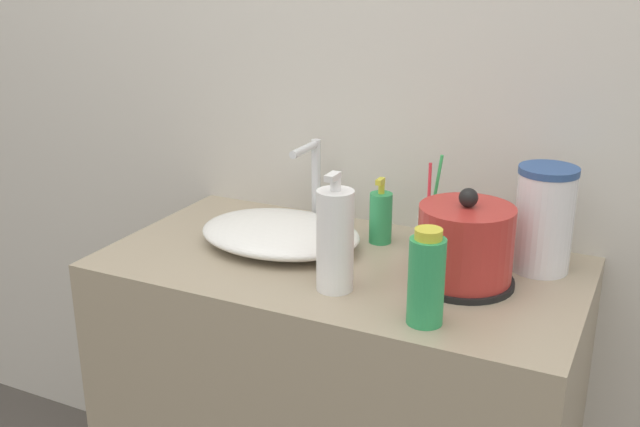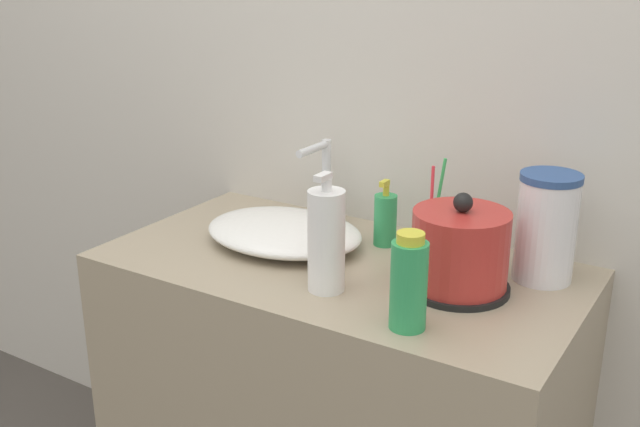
{
  "view_description": "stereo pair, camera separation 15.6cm",
  "coord_description": "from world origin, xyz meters",
  "px_view_note": "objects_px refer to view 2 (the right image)",
  "views": [
    {
      "loc": [
        0.6,
        -1.06,
        1.45
      ],
      "look_at": [
        -0.05,
        0.26,
        0.94
      ],
      "focal_mm": 42.0,
      "sensor_mm": 36.0,
      "label": 1
    },
    {
      "loc": [
        0.73,
        -0.99,
        1.45
      ],
      "look_at": [
        -0.05,
        0.26,
        0.94
      ],
      "focal_mm": 42.0,
      "sensor_mm": 36.0,
      "label": 2
    }
  ],
  "objects_px": {
    "electric_kettle": "(460,254)",
    "mouthwash_bottle": "(409,283)",
    "lotion_bottle": "(326,240)",
    "toothbrush_cup": "(435,238)",
    "shampoo_bottle": "(385,219)",
    "water_pitcher": "(546,227)",
    "faucet": "(325,179)"
  },
  "relations": [
    {
      "from": "electric_kettle",
      "to": "mouthwash_bottle",
      "type": "bearing_deg",
      "value": -94.78
    },
    {
      "from": "lotion_bottle",
      "to": "mouthwash_bottle",
      "type": "distance_m",
      "value": 0.21
    },
    {
      "from": "electric_kettle",
      "to": "mouthwash_bottle",
      "type": "relative_size",
      "value": 1.14
    },
    {
      "from": "toothbrush_cup",
      "to": "shampoo_bottle",
      "type": "height_order",
      "value": "toothbrush_cup"
    },
    {
      "from": "shampoo_bottle",
      "to": "water_pitcher",
      "type": "distance_m",
      "value": 0.35
    },
    {
      "from": "faucet",
      "to": "water_pitcher",
      "type": "xyz_separation_m",
      "value": [
        0.54,
        -0.05,
        -0.0
      ]
    },
    {
      "from": "faucet",
      "to": "electric_kettle",
      "type": "relative_size",
      "value": 1.01
    },
    {
      "from": "electric_kettle",
      "to": "water_pitcher",
      "type": "distance_m",
      "value": 0.19
    },
    {
      "from": "faucet",
      "to": "lotion_bottle",
      "type": "bearing_deg",
      "value": -58.12
    },
    {
      "from": "faucet",
      "to": "water_pitcher",
      "type": "height_order",
      "value": "water_pitcher"
    },
    {
      "from": "faucet",
      "to": "water_pitcher",
      "type": "relative_size",
      "value": 0.92
    },
    {
      "from": "toothbrush_cup",
      "to": "mouthwash_bottle",
      "type": "bearing_deg",
      "value": -74.38
    },
    {
      "from": "toothbrush_cup",
      "to": "lotion_bottle",
      "type": "bearing_deg",
      "value": -113.24
    },
    {
      "from": "toothbrush_cup",
      "to": "water_pitcher",
      "type": "distance_m",
      "value": 0.24
    },
    {
      "from": "shampoo_bottle",
      "to": "faucet",
      "type": "bearing_deg",
      "value": 165.05
    },
    {
      "from": "shampoo_bottle",
      "to": "lotion_bottle",
      "type": "bearing_deg",
      "value": -87.35
    },
    {
      "from": "toothbrush_cup",
      "to": "mouthwash_bottle",
      "type": "height_order",
      "value": "toothbrush_cup"
    },
    {
      "from": "faucet",
      "to": "mouthwash_bottle",
      "type": "bearing_deg",
      "value": -43.45
    },
    {
      "from": "lotion_bottle",
      "to": "mouthwash_bottle",
      "type": "relative_size",
      "value": 1.34
    },
    {
      "from": "water_pitcher",
      "to": "lotion_bottle",
      "type": "bearing_deg",
      "value": -141.41
    },
    {
      "from": "mouthwash_bottle",
      "to": "toothbrush_cup",
      "type": "bearing_deg",
      "value": 105.62
    },
    {
      "from": "faucet",
      "to": "toothbrush_cup",
      "type": "distance_m",
      "value": 0.32
    },
    {
      "from": "faucet",
      "to": "electric_kettle",
      "type": "distance_m",
      "value": 0.46
    },
    {
      "from": "toothbrush_cup",
      "to": "lotion_bottle",
      "type": "xyz_separation_m",
      "value": [
        -0.11,
        -0.26,
        0.06
      ]
    },
    {
      "from": "electric_kettle",
      "to": "water_pitcher",
      "type": "xyz_separation_m",
      "value": [
        0.12,
        0.14,
        0.03
      ]
    },
    {
      "from": "electric_kettle",
      "to": "lotion_bottle",
      "type": "xyz_separation_m",
      "value": [
        -0.22,
        -0.13,
        0.03
      ]
    },
    {
      "from": "faucet",
      "to": "toothbrush_cup",
      "type": "relative_size",
      "value": 0.93
    },
    {
      "from": "faucet",
      "to": "lotion_bottle",
      "type": "height_order",
      "value": "lotion_bottle"
    },
    {
      "from": "toothbrush_cup",
      "to": "water_pitcher",
      "type": "relative_size",
      "value": 0.99
    },
    {
      "from": "lotion_bottle",
      "to": "mouthwash_bottle",
      "type": "height_order",
      "value": "lotion_bottle"
    },
    {
      "from": "faucet",
      "to": "mouthwash_bottle",
      "type": "relative_size",
      "value": 1.15
    },
    {
      "from": "electric_kettle",
      "to": "lotion_bottle",
      "type": "relative_size",
      "value": 0.85
    }
  ]
}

